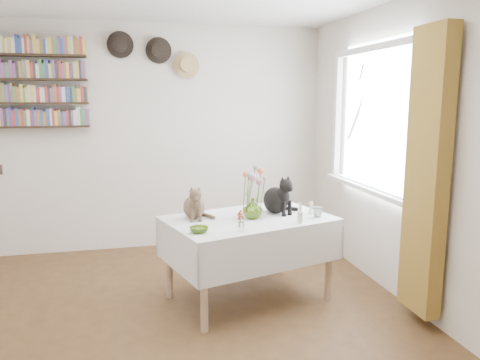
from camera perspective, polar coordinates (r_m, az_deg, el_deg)
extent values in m
cube|color=brown|center=(3.52, -9.02, -19.30)|extent=(4.04, 4.54, 0.04)
cube|color=silver|center=(5.36, -11.24, 5.03)|extent=(4.04, 0.04, 2.54)
cube|color=silver|center=(0.93, 0.01, -18.37)|extent=(4.04, 0.04, 2.54)
cube|color=silver|center=(3.80, 22.36, 2.54)|extent=(0.04, 4.54, 2.54)
cube|color=white|center=(4.43, 16.02, 7.09)|extent=(0.01, 1.40, 1.20)
cube|color=white|center=(4.45, 16.42, 15.21)|extent=(0.06, 1.52, 0.06)
cube|color=white|center=(4.50, 15.64, -0.93)|extent=(0.06, 1.52, 0.06)
cube|color=white|center=(3.81, 21.38, 6.39)|extent=(0.06, 0.06, 1.20)
cube|color=white|center=(5.08, 11.99, 7.58)|extent=(0.06, 0.06, 1.20)
cube|color=white|center=(4.49, 15.30, -0.95)|extent=(0.12, 1.50, 0.04)
cube|color=brown|center=(3.65, 21.81, 0.71)|extent=(0.12, 0.38, 2.10)
cube|color=white|center=(3.91, 1.09, -5.03)|extent=(1.51, 1.19, 0.06)
cylinder|color=tan|center=(3.48, -4.42, -13.19)|extent=(0.06, 0.06, 0.65)
cylinder|color=tan|center=(4.07, 10.79, -9.81)|extent=(0.06, 0.06, 0.65)
cylinder|color=tan|center=(4.07, -8.64, -9.75)|extent=(0.06, 0.06, 0.65)
cylinder|color=tan|center=(4.59, 5.16, -7.39)|extent=(0.06, 0.06, 0.65)
imported|color=#91B83E|center=(3.86, 1.54, -3.49)|extent=(0.17, 0.17, 0.17)
imported|color=#91B83E|center=(3.49, -5.02, -6.07)|extent=(0.18, 0.18, 0.04)
imported|color=white|center=(3.97, 9.43, -3.90)|extent=(0.12, 0.12, 0.08)
cylinder|color=white|center=(3.76, 7.33, -4.55)|extent=(0.05, 0.05, 0.09)
cylinder|color=white|center=(3.74, 7.36, -3.31)|extent=(0.02, 0.02, 0.07)
cylinder|color=white|center=(3.49, 0.17, -5.76)|extent=(0.05, 0.05, 0.07)
cone|color=white|center=(4.07, 8.64, -3.56)|extent=(0.06, 0.06, 0.08)
sphere|color=beige|center=(4.06, 8.66, -2.86)|extent=(0.03, 0.03, 0.03)
cylinder|color=#4C7233|center=(3.84, 1.08, -1.80)|extent=(0.01, 0.01, 0.30)
sphere|color=#CA8795|center=(3.81, 1.09, 0.41)|extent=(0.07, 0.07, 0.07)
cylinder|color=#4C7233|center=(3.83, 2.20, -2.13)|extent=(0.01, 0.01, 0.26)
sphere|color=#CA8795|center=(3.81, 2.22, -0.22)|extent=(0.06, 0.06, 0.06)
cylinder|color=#4C7233|center=(3.88, 2.30, -1.39)|extent=(0.01, 0.01, 0.34)
sphere|color=#E47242|center=(3.85, 2.31, 1.09)|extent=(0.06, 0.06, 0.06)
cylinder|color=#4C7233|center=(3.86, 0.54, -1.66)|extent=(0.01, 0.01, 0.31)
sphere|color=#E47242|center=(3.83, 0.54, 0.61)|extent=(0.05, 0.05, 0.05)
cylinder|color=#4C7233|center=(3.88, 1.36, -1.16)|extent=(0.01, 0.01, 0.37)
sphere|color=#999E93|center=(3.85, 1.38, 1.55)|extent=(0.04, 0.04, 0.04)
cylinder|color=#4C7233|center=(3.79, 0.94, -1.71)|extent=(0.01, 0.01, 0.33)
sphere|color=#999E93|center=(3.76, 0.94, 0.75)|extent=(0.04, 0.04, 0.04)
cylinder|color=#4C7233|center=(3.82, 2.72, -1.95)|extent=(0.01, 0.01, 0.29)
sphere|color=#999E93|center=(3.79, 2.74, 0.19)|extent=(0.04, 0.04, 0.04)
cube|color=black|center=(5.31, -23.25, 6.00)|extent=(1.00, 0.16, 0.02)
cube|color=black|center=(5.31, -23.43, 8.59)|extent=(1.00, 0.16, 0.02)
cube|color=black|center=(5.31, -23.61, 11.17)|extent=(1.00, 0.16, 0.02)
cube|color=black|center=(5.32, -23.79, 13.75)|extent=(1.00, 0.16, 0.02)
cylinder|color=black|center=(5.31, -14.40, 15.69)|extent=(0.28, 0.02, 0.28)
cylinder|color=black|center=(5.27, -14.40, 15.74)|extent=(0.16, 0.08, 0.16)
cylinder|color=black|center=(5.31, -9.90, 15.30)|extent=(0.28, 0.02, 0.28)
cylinder|color=black|center=(5.27, -9.87, 15.34)|extent=(0.16, 0.08, 0.16)
cylinder|color=tan|center=(5.33, -6.53, 13.75)|extent=(0.28, 0.02, 0.28)
cylinder|color=tan|center=(5.29, -6.48, 13.78)|extent=(0.16, 0.08, 0.16)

